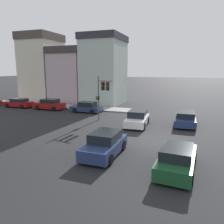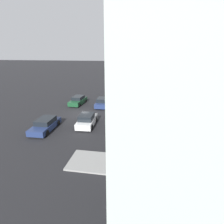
% 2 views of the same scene
% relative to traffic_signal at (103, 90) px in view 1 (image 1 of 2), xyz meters
% --- Properties ---
extents(ground_plane, '(300.00, 300.00, 0.00)m').
position_rel_traffic_signal_xyz_m(ground_plane, '(-5.10, -6.24, -3.34)').
color(ground_plane, black).
extents(rowhouse_backdrop, '(7.74, 17.81, 11.73)m').
position_rel_traffic_signal_xyz_m(rowhouse_backdrop, '(11.69, 10.32, 2.04)').
color(rowhouse_backdrop, '#ADBCB2').
rests_on(rowhouse_backdrop, ground_plane).
extents(traffic_signal, '(0.57, 1.96, 4.86)m').
position_rel_traffic_signal_xyz_m(traffic_signal, '(0.00, 0.00, 0.00)').
color(traffic_signal, '#515456').
rests_on(traffic_signal, ground_plane).
extents(crossing_car_0, '(4.23, 2.02, 1.54)m').
position_rel_traffic_signal_xyz_m(crossing_car_0, '(-9.15, -3.89, -2.62)').
color(crossing_car_0, navy).
rests_on(crossing_car_0, ground_plane).
extents(crossing_car_1, '(4.55, 2.15, 1.42)m').
position_rel_traffic_signal_xyz_m(crossing_car_1, '(-9.88, -8.51, -2.67)').
color(crossing_car_1, '#194728').
rests_on(crossing_car_1, ground_plane).
extents(crossing_car_2, '(4.78, 2.14, 1.40)m').
position_rel_traffic_signal_xyz_m(crossing_car_2, '(1.00, -8.65, -2.67)').
color(crossing_car_2, navy).
rests_on(crossing_car_2, ground_plane).
extents(crossing_car_3, '(4.28, 2.15, 1.54)m').
position_rel_traffic_signal_xyz_m(crossing_car_3, '(-0.99, -4.15, -2.62)').
color(crossing_car_3, silver).
rests_on(crossing_car_3, ground_plane).
extents(parked_car_0, '(2.00, 4.10, 1.39)m').
position_rel_traffic_signal_xyz_m(parked_car_0, '(3.75, 3.82, -2.69)').
color(parked_car_0, navy).
rests_on(parked_car_0, ground_plane).
extents(parked_car_1, '(1.96, 4.36, 1.50)m').
position_rel_traffic_signal_xyz_m(parked_car_1, '(3.72, 9.66, -2.63)').
color(parked_car_1, maroon).
rests_on(parked_car_1, ground_plane).
extents(parked_car_2, '(1.84, 4.38, 1.34)m').
position_rel_traffic_signal_xyz_m(parked_car_2, '(3.75, 15.13, -2.70)').
color(parked_car_2, maroon).
rests_on(parked_car_2, ground_plane).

